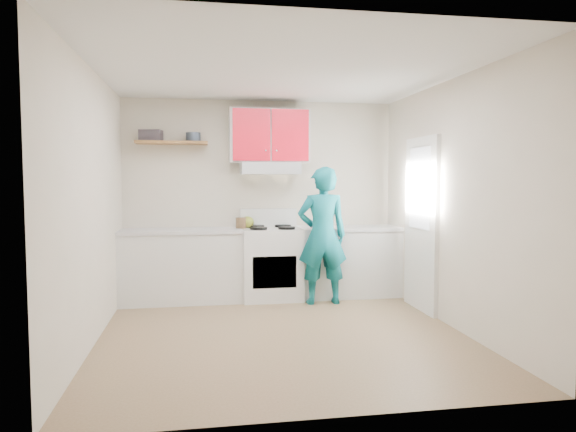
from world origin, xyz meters
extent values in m
plane|color=brown|center=(0.00, 0.00, 0.00)|extent=(3.80, 3.80, 0.00)
cube|color=white|center=(0.00, 0.00, 2.60)|extent=(3.60, 3.80, 0.04)
cube|color=beige|center=(0.00, 1.90, 1.30)|extent=(3.60, 0.04, 2.60)
cube|color=beige|center=(0.00, -1.90, 1.30)|extent=(3.60, 0.04, 2.60)
cube|color=beige|center=(-1.80, 0.00, 1.30)|extent=(0.04, 3.80, 2.60)
cube|color=beige|center=(1.80, 0.00, 1.30)|extent=(0.04, 3.80, 2.60)
cube|color=white|center=(1.78, 0.70, 1.02)|extent=(0.05, 0.85, 2.05)
cube|color=white|center=(1.75, 0.70, 1.45)|extent=(0.01, 0.55, 0.95)
cube|color=silver|center=(-1.04, 1.60, 0.45)|extent=(1.52, 0.60, 0.90)
cube|color=silver|center=(1.14, 1.60, 0.45)|extent=(1.32, 0.60, 0.90)
cube|color=white|center=(0.10, 1.57, 0.46)|extent=(0.76, 0.65, 0.92)
cube|color=silver|center=(0.10, 1.68, 1.70)|extent=(0.76, 0.44, 0.15)
cube|color=red|center=(0.10, 1.73, 2.12)|extent=(1.02, 0.33, 0.70)
cube|color=brown|center=(-1.15, 1.75, 2.02)|extent=(0.90, 0.30, 0.04)
cube|color=#373037|center=(-1.41, 1.74, 2.11)|extent=(0.30, 0.24, 0.14)
cylinder|color=#333D4C|center=(-0.88, 1.75, 2.09)|extent=(0.24, 0.24, 0.11)
ellipsoid|color=olive|center=(-0.20, 1.69, 1.00)|extent=(0.23, 0.23, 0.15)
cylinder|color=#48341F|center=(-0.29, 1.63, 0.98)|extent=(0.14, 0.14, 0.16)
cube|color=olive|center=(0.95, 1.57, 0.91)|extent=(0.35, 0.29, 0.02)
cube|color=red|center=(1.36, 1.55, 0.90)|extent=(0.33, 0.30, 0.01)
imported|color=#0C656E|center=(0.69, 1.20, 0.85)|extent=(0.63, 0.42, 1.71)
camera|label=1|loc=(-0.80, -5.11, 1.55)|focal=32.59mm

